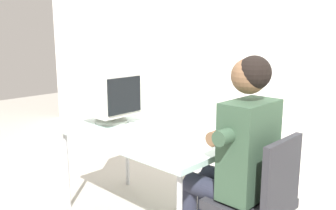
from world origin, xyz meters
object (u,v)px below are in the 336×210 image
(desk, at_px, (147,139))
(keyboard, at_px, (132,128))
(person_seated, at_px, (236,153))
(office_chair, at_px, (259,197))
(crt_monitor, at_px, (111,94))

(desk, relative_size, keyboard, 2.92)
(person_seated, bearing_deg, office_chair, -0.00)
(desk, relative_size, person_seated, 1.03)
(office_chair, xyz_separation_m, person_seated, (-0.18, 0.00, 0.24))
(crt_monitor, height_order, person_seated, person_seated)
(desk, xyz_separation_m, crt_monitor, (-0.45, 0.01, 0.30))
(desk, bearing_deg, person_seated, 0.75)
(keyboard, xyz_separation_m, person_seated, (0.93, 0.05, 0.01))
(office_chair, relative_size, person_seated, 0.66)
(keyboard, relative_size, person_seated, 0.35)
(keyboard, bearing_deg, office_chair, 2.36)
(crt_monitor, height_order, office_chair, crt_monitor)
(crt_monitor, bearing_deg, office_chair, -0.11)
(crt_monitor, relative_size, office_chair, 0.48)
(person_seated, bearing_deg, crt_monitor, 179.87)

